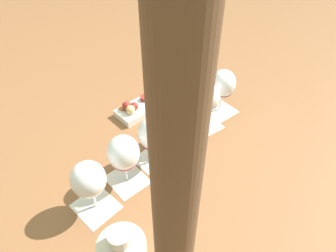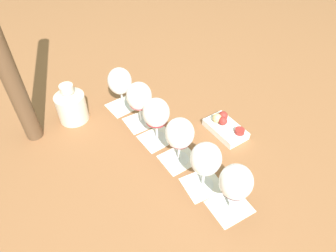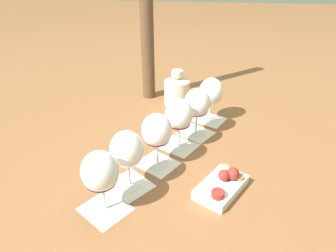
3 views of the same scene
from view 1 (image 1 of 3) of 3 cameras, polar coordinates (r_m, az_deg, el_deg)
The scene contains 15 objects.
ground_plane at distance 1.01m, azimuth 0.07°, elevation -4.60°, with size 8.00×8.00×0.00m, color brown.
tasting_card_0 at distance 0.90m, azimuth -13.56°, elevation -14.63°, with size 0.14×0.15×0.00m.
tasting_card_1 at distance 0.93m, azimuth -7.76°, elevation -10.08°, with size 0.15×0.15×0.00m.
tasting_card_2 at distance 0.98m, azimuth -2.62°, elevation -6.59°, with size 0.15×0.15×0.00m.
tasting_card_3 at distance 1.04m, azimuth 2.24°, elevation -2.85°, with size 0.15×0.15×0.00m.
tasting_card_4 at distance 1.11m, azimuth 6.85°, elevation 0.35°, with size 0.15×0.15×0.00m.
tasting_card_5 at distance 1.18m, azimuth 9.73°, elevation 3.08°, with size 0.15×0.15×0.00m.
wine_glass_0 at distance 0.80m, azimuth -14.86°, elevation -10.14°, with size 0.09×0.09×0.17m.
wine_glass_1 at distance 0.85m, azimuth -8.47°, elevation -5.33°, with size 0.09×0.09×0.17m.
wine_glass_2 at distance 0.89m, azimuth -2.85°, elevation -1.74°, with size 0.09×0.09×0.17m.
wine_glass_3 at distance 0.96m, azimuth 2.41°, elevation 1.97°, with size 0.09×0.09×0.17m.
wine_glass_4 at distance 1.03m, azimuth 7.36°, elevation 5.05°, with size 0.09×0.09×0.17m.
wine_glass_5 at distance 1.11m, azimuth 10.41°, elevation 7.64°, with size 0.09×0.09×0.17m.
snack_dish at distance 1.14m, azimuth -6.11°, elevation 3.21°, with size 0.18×0.16×0.06m.
umbrella_pole at distance 0.41m, azimuth 1.29°, elevation -18.80°, with size 0.06×0.06×0.75m.
Camera 1 is at (-0.66, -0.20, 0.73)m, focal length 32.00 mm.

